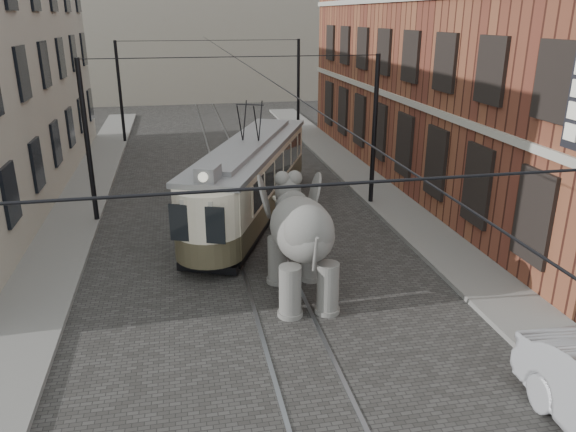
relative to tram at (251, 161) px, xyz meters
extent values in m
plane|color=#3C3A38|center=(-0.24, -5.64, -2.17)|extent=(120.00, 120.00, 0.00)
cube|color=slate|center=(5.76, -5.64, -2.09)|extent=(2.00, 60.00, 0.15)
cube|color=slate|center=(-6.74, -5.64, -2.09)|extent=(2.00, 60.00, 0.15)
cube|color=brown|center=(10.76, 3.36, 3.83)|extent=(8.00, 26.00, 12.00)
cube|color=#A29986|center=(-0.24, 34.36, 4.83)|extent=(28.00, 10.00, 14.00)
camera|label=1|loc=(-2.63, -20.15, 5.19)|focal=34.49mm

